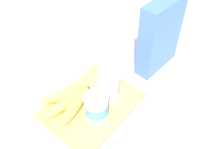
{
  "coord_description": "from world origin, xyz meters",
  "views": [
    {
      "loc": [
        0.33,
        0.35,
        0.64
      ],
      "look_at": [
        -0.11,
        0.0,
        0.07
      ],
      "focal_mm": 38.99,
      "sensor_mm": 36.0,
      "label": 1
    }
  ],
  "objects_px": {
    "yogurt_cup_front": "(109,86)",
    "banana_bunch": "(69,101)",
    "yogurt_cup_back": "(97,107)",
    "cereal_box": "(160,36)",
    "cutting_board": "(92,105)"
  },
  "relations": [
    {
      "from": "yogurt_cup_front",
      "to": "banana_bunch",
      "type": "bearing_deg",
      "value": -36.03
    },
    {
      "from": "yogurt_cup_back",
      "to": "banana_bunch",
      "type": "height_order",
      "value": "yogurt_cup_back"
    },
    {
      "from": "yogurt_cup_front",
      "to": "cutting_board",
      "type": "bearing_deg",
      "value": -21.37
    },
    {
      "from": "banana_bunch",
      "to": "yogurt_cup_front",
      "type": "bearing_deg",
      "value": 143.97
    },
    {
      "from": "cutting_board",
      "to": "cereal_box",
      "type": "distance_m",
      "value": 0.33
    },
    {
      "from": "yogurt_cup_back",
      "to": "banana_bunch",
      "type": "relative_size",
      "value": 0.51
    },
    {
      "from": "yogurt_cup_front",
      "to": "banana_bunch",
      "type": "distance_m",
      "value": 0.13
    },
    {
      "from": "yogurt_cup_back",
      "to": "banana_bunch",
      "type": "distance_m",
      "value": 0.11
    },
    {
      "from": "cereal_box",
      "to": "banana_bunch",
      "type": "height_order",
      "value": "cereal_box"
    },
    {
      "from": "cereal_box",
      "to": "yogurt_cup_back",
      "type": "height_order",
      "value": "cereal_box"
    },
    {
      "from": "cereal_box",
      "to": "yogurt_cup_back",
      "type": "bearing_deg",
      "value": -177.73
    },
    {
      "from": "cereal_box",
      "to": "banana_bunch",
      "type": "distance_m",
      "value": 0.38
    },
    {
      "from": "cutting_board",
      "to": "yogurt_cup_back",
      "type": "bearing_deg",
      "value": 61.52
    },
    {
      "from": "yogurt_cup_back",
      "to": "yogurt_cup_front",
      "type": "bearing_deg",
      "value": -165.33
    },
    {
      "from": "yogurt_cup_front",
      "to": "banana_bunch",
      "type": "xyz_separation_m",
      "value": [
        0.11,
        -0.08,
        -0.03
      ]
    }
  ]
}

